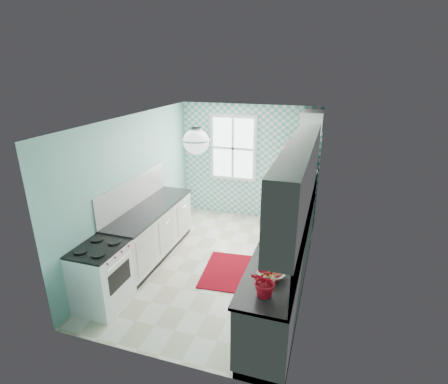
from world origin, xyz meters
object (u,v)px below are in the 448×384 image
(potted_plant, at_px, (266,281))
(ceiling_light, at_px, (196,141))
(sink, at_px, (293,214))
(microwave, at_px, (300,149))
(stove, at_px, (102,275))
(fruit_bowl, at_px, (272,275))
(fridge, at_px, (297,194))

(potted_plant, bearing_deg, ceiling_light, 137.99)
(ceiling_light, distance_m, sink, 2.21)
(microwave, bearing_deg, stove, 58.91)
(ceiling_light, height_order, sink, ceiling_light)
(fruit_bowl, bearing_deg, stove, 179.73)
(sink, xyz_separation_m, potted_plant, (-0.00, -2.30, 0.20))
(sink, distance_m, fruit_bowl, 1.95)
(fruit_bowl, bearing_deg, potted_plant, -90.00)
(ceiling_light, xyz_separation_m, potted_plant, (1.20, -1.08, -1.20))
(sink, relative_size, potted_plant, 1.43)
(potted_plant, bearing_deg, sink, 89.91)
(ceiling_light, distance_m, microwave, 2.92)
(fridge, xyz_separation_m, fruit_bowl, (0.09, -3.35, 0.20))
(fridge, bearing_deg, ceiling_light, -109.55)
(fridge, height_order, potted_plant, fridge)
(stove, distance_m, potted_plant, 2.51)
(sink, bearing_deg, fridge, 95.12)
(fridge, height_order, stove, fridge)
(sink, bearing_deg, ceiling_light, -133.25)
(microwave, bearing_deg, fruit_bowl, 95.07)
(fridge, relative_size, stove, 1.71)
(stove, height_order, potted_plant, potted_plant)
(stove, height_order, fruit_bowl, fruit_bowl)
(stove, relative_size, fruit_bowl, 2.94)
(fridge, height_order, sink, fridge)
(stove, bearing_deg, fruit_bowl, -2.23)
(ceiling_light, relative_size, sink, 0.66)
(stove, distance_m, sink, 3.12)
(fruit_bowl, height_order, potted_plant, potted_plant)
(fridge, relative_size, potted_plant, 4.15)
(microwave, bearing_deg, fridge, 57.90)
(stove, distance_m, fruit_bowl, 2.45)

